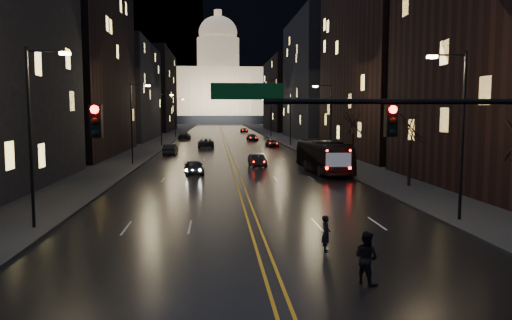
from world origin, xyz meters
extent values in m
plane|color=black|center=(0.00, 0.00, 0.00)|extent=(900.00, 900.00, 0.00)
cube|color=black|center=(0.00, 130.00, 0.01)|extent=(20.00, 320.00, 0.02)
cube|color=black|center=(-14.00, 130.00, 0.08)|extent=(8.00, 320.00, 0.16)
cube|color=black|center=(14.00, 130.00, 0.08)|extent=(8.00, 320.00, 0.16)
cube|color=orange|center=(0.00, 130.00, 0.03)|extent=(0.62, 320.00, 0.01)
cube|color=black|center=(-21.00, 54.00, 14.00)|extent=(12.00, 30.00, 28.00)
cube|color=black|center=(-21.00, 92.00, 10.00)|extent=(12.00, 34.00, 20.00)
cube|color=black|center=(-21.00, 140.00, 12.00)|extent=(12.00, 40.00, 24.00)
cube|color=black|center=(21.00, 50.00, 19.00)|extent=(12.00, 30.00, 38.00)
cube|color=black|center=(21.00, 92.00, 13.00)|extent=(12.00, 34.00, 26.00)
cube|color=black|center=(21.00, 140.00, 11.00)|extent=(12.00, 40.00, 22.00)
cube|color=black|center=(40.00, 380.00, 65.00)|extent=(520.00, 60.00, 130.00)
cube|color=black|center=(0.00, 250.00, 2.00)|extent=(90.00, 50.00, 4.00)
cube|color=#EBC588|center=(0.00, 250.00, 16.00)|extent=(80.00, 36.00, 24.00)
cylinder|color=beige|center=(0.00, 250.00, 36.00)|extent=(22.00, 22.00, 16.00)
ellipsoid|color=beige|center=(0.00, 250.00, 47.00)|extent=(20.00, 20.00, 17.00)
cylinder|color=#EBC588|center=(0.00, 250.00, 55.50)|extent=(4.00, 4.00, 6.00)
cylinder|color=black|center=(5.50, 0.00, 6.20)|extent=(12.00, 0.18, 0.18)
cube|color=black|center=(-5.50, 0.00, 5.60)|extent=(0.35, 0.30, 1.00)
cube|color=black|center=(3.50, 0.00, 5.60)|extent=(0.35, 0.30, 1.00)
sphere|color=#FF0705|center=(-5.50, -0.18, 5.95)|extent=(0.24, 0.24, 0.24)
sphere|color=#FF0705|center=(3.50, -0.18, 5.95)|extent=(0.24, 0.24, 0.24)
cube|color=#053F14|center=(-1.00, 0.00, 6.50)|extent=(2.20, 0.06, 0.50)
cylinder|color=black|center=(11.00, 10.00, 4.50)|extent=(0.16, 0.16, 9.00)
cylinder|color=black|center=(10.10, 10.00, 8.80)|extent=(1.80, 0.10, 0.10)
cube|color=#FDE098|center=(9.20, 10.00, 8.70)|extent=(0.50, 0.25, 0.15)
cylinder|color=black|center=(-11.00, 10.00, 4.50)|extent=(0.16, 0.16, 9.00)
cylinder|color=black|center=(-10.10, 10.00, 8.80)|extent=(1.80, 0.10, 0.10)
cube|color=#FDE098|center=(-9.20, 10.00, 8.70)|extent=(0.50, 0.25, 0.15)
cylinder|color=black|center=(11.00, 40.00, 4.50)|extent=(0.16, 0.16, 9.00)
cylinder|color=black|center=(10.10, 40.00, 8.80)|extent=(1.80, 0.10, 0.10)
cube|color=#FDE098|center=(9.20, 40.00, 8.70)|extent=(0.50, 0.25, 0.15)
cylinder|color=black|center=(-11.00, 40.00, 4.50)|extent=(0.16, 0.16, 9.00)
cylinder|color=black|center=(-10.10, 40.00, 8.80)|extent=(1.80, 0.10, 0.10)
cube|color=#FDE098|center=(-9.20, 40.00, 8.70)|extent=(0.50, 0.25, 0.15)
cylinder|color=black|center=(11.00, 70.00, 4.50)|extent=(0.16, 0.16, 9.00)
cylinder|color=black|center=(10.10, 70.00, 8.80)|extent=(1.80, 0.10, 0.10)
cube|color=#FDE098|center=(9.20, 70.00, 8.70)|extent=(0.50, 0.25, 0.15)
cylinder|color=black|center=(-11.00, 70.00, 4.50)|extent=(0.16, 0.16, 9.00)
cylinder|color=black|center=(-10.10, 70.00, 8.80)|extent=(1.80, 0.10, 0.10)
cube|color=#FDE098|center=(-9.20, 70.00, 8.70)|extent=(0.50, 0.25, 0.15)
cylinder|color=black|center=(11.00, 100.00, 4.50)|extent=(0.16, 0.16, 9.00)
cylinder|color=black|center=(10.10, 100.00, 8.80)|extent=(1.80, 0.10, 0.10)
cube|color=#FDE098|center=(9.20, 100.00, 8.70)|extent=(0.50, 0.25, 0.15)
cylinder|color=black|center=(-11.00, 100.00, 4.50)|extent=(0.16, 0.16, 9.00)
cylinder|color=black|center=(-10.10, 100.00, 8.80)|extent=(1.80, 0.10, 0.10)
cube|color=#FDE098|center=(-9.20, 100.00, 8.70)|extent=(0.50, 0.25, 0.15)
cylinder|color=black|center=(13.00, 22.00, 1.75)|extent=(0.24, 0.24, 3.50)
cylinder|color=black|center=(13.00, 38.00, 1.75)|extent=(0.24, 0.24, 3.50)
imported|color=black|center=(8.50, 32.31, 1.57)|extent=(3.50, 11.45, 3.14)
imported|color=black|center=(-3.95, 31.28, 0.73)|extent=(2.18, 4.44, 1.46)
imported|color=black|center=(-8.01, 52.72, 0.77)|extent=(1.71, 4.72, 1.55)
imported|color=black|center=(-3.48, 66.98, 0.79)|extent=(2.71, 5.70, 1.57)
imported|color=black|center=(-8.40, 90.48, 0.83)|extent=(2.63, 5.81, 1.65)
imported|color=black|center=(2.50, 37.58, 0.67)|extent=(1.83, 4.22, 1.35)
imported|color=black|center=(7.52, 67.26, 0.71)|extent=(2.12, 4.35, 1.43)
imported|color=black|center=(5.56, 85.50, 0.67)|extent=(2.38, 4.80, 1.34)
imported|color=black|center=(6.31, 126.76, 0.65)|extent=(2.36, 4.79, 1.31)
imported|color=black|center=(2.64, 5.00, 0.78)|extent=(0.48, 0.63, 1.56)
imported|color=black|center=(3.13, 1.03, 0.92)|extent=(0.94, 1.00, 1.84)
camera|label=1|loc=(-1.98, -15.20, 5.88)|focal=35.00mm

